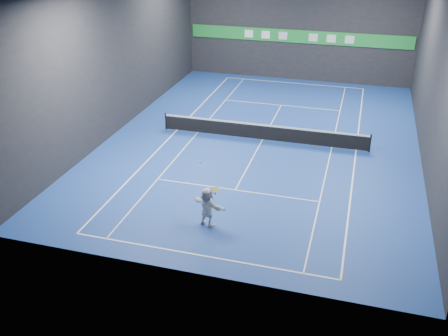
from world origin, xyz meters
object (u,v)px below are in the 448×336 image
(tennis_net, at_px, (263,132))
(tennis_racket, at_px, (214,192))
(tennis_ball, at_px, (200,162))
(player, at_px, (207,207))

(tennis_net, bearing_deg, tennis_racket, -90.49)
(tennis_ball, distance_m, tennis_net, 9.79)
(player, relative_size, tennis_racket, 2.84)
(player, height_order, tennis_net, player)
(tennis_racket, bearing_deg, tennis_ball, 164.33)
(player, distance_m, tennis_racket, 0.82)
(player, distance_m, tennis_ball, 2.02)
(tennis_ball, relative_size, tennis_net, 0.01)
(tennis_net, relative_size, tennis_racket, 19.69)
(tennis_net, xyz_separation_m, tennis_racket, (-0.08, -9.66, 1.13))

